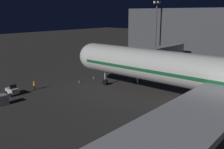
{
  "coord_description": "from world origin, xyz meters",
  "views": [
    {
      "loc": [
        37.38,
        17.73,
        14.56
      ],
      "look_at": [
        3.0,
        -12.04,
        3.5
      ],
      "focal_mm": 40.73,
      "sensor_mm": 36.0,
      "label": 1
    }
  ],
  "objects_px": {
    "ground_crew_under_port_wing": "(34,85)",
    "baggage_container_spare": "(2,100)",
    "apron_floodlight_mast": "(156,29)",
    "traffic_cone_nose_starboard": "(79,81)",
    "pushback_tug": "(12,91)",
    "traffic_cone_nose_port": "(94,77)",
    "jet_bridge": "(154,54)"
  },
  "relations": [
    {
      "from": "pushback_tug",
      "to": "ground_crew_under_port_wing",
      "type": "distance_m",
      "value": 4.36
    },
    {
      "from": "traffic_cone_nose_port",
      "to": "ground_crew_under_port_wing",
      "type": "bearing_deg",
      "value": -10.66
    },
    {
      "from": "jet_bridge",
      "to": "pushback_tug",
      "type": "distance_m",
      "value": 30.56
    },
    {
      "from": "traffic_cone_nose_port",
      "to": "traffic_cone_nose_starboard",
      "type": "xyz_separation_m",
      "value": [
        4.4,
        0.0,
        0.0
      ]
    },
    {
      "from": "jet_bridge",
      "to": "traffic_cone_nose_starboard",
      "type": "height_order",
      "value": "jet_bridge"
    },
    {
      "from": "jet_bridge",
      "to": "baggage_container_spare",
      "type": "bearing_deg",
      "value": -16.66
    },
    {
      "from": "pushback_tug",
      "to": "traffic_cone_nose_port",
      "type": "xyz_separation_m",
      "value": [
        -18.05,
        2.88,
        -0.51
      ]
    },
    {
      "from": "ground_crew_under_port_wing",
      "to": "traffic_cone_nose_port",
      "type": "xyz_separation_m",
      "value": [
        -13.7,
        2.58,
        -0.7
      ]
    },
    {
      "from": "ground_crew_under_port_wing",
      "to": "traffic_cone_nose_starboard",
      "type": "height_order",
      "value": "ground_crew_under_port_wing"
    },
    {
      "from": "apron_floodlight_mast",
      "to": "baggage_container_spare",
      "type": "height_order",
      "value": "apron_floodlight_mast"
    },
    {
      "from": "apron_floodlight_mast",
      "to": "baggage_container_spare",
      "type": "relative_size",
      "value": 10.4
    },
    {
      "from": "ground_crew_under_port_wing",
      "to": "traffic_cone_nose_port",
      "type": "distance_m",
      "value": 13.96
    },
    {
      "from": "pushback_tug",
      "to": "ground_crew_under_port_wing",
      "type": "relative_size",
      "value": 1.39
    },
    {
      "from": "traffic_cone_nose_port",
      "to": "traffic_cone_nose_starboard",
      "type": "height_order",
      "value": "same"
    },
    {
      "from": "baggage_container_spare",
      "to": "ground_crew_under_port_wing",
      "type": "distance_m",
      "value": 8.78
    },
    {
      "from": "jet_bridge",
      "to": "pushback_tug",
      "type": "xyz_separation_m",
      "value": [
        27.26,
        -12.93,
        -4.86
      ]
    },
    {
      "from": "apron_floodlight_mast",
      "to": "traffic_cone_nose_port",
      "type": "distance_m",
      "value": 25.41
    },
    {
      "from": "apron_floodlight_mast",
      "to": "baggage_container_spare",
      "type": "bearing_deg",
      "value": -1.19
    },
    {
      "from": "jet_bridge",
      "to": "apron_floodlight_mast",
      "type": "xyz_separation_m",
      "value": [
        -14.09,
        -8.35,
        4.63
      ]
    },
    {
      "from": "ground_crew_under_port_wing",
      "to": "baggage_container_spare",
      "type": "bearing_deg",
      "value": 22.34
    },
    {
      "from": "jet_bridge",
      "to": "pushback_tug",
      "type": "bearing_deg",
      "value": -25.37
    },
    {
      "from": "apron_floodlight_mast",
      "to": "ground_crew_under_port_wing",
      "type": "bearing_deg",
      "value": -6.59
    },
    {
      "from": "apron_floodlight_mast",
      "to": "baggage_container_spare",
      "type": "distance_m",
      "value": 46.11
    },
    {
      "from": "pushback_tug",
      "to": "jet_bridge",
      "type": "bearing_deg",
      "value": 154.63
    },
    {
      "from": "baggage_container_spare",
      "to": "traffic_cone_nose_starboard",
      "type": "distance_m",
      "value": 17.45
    },
    {
      "from": "jet_bridge",
      "to": "ground_crew_under_port_wing",
      "type": "height_order",
      "value": "jet_bridge"
    },
    {
      "from": "traffic_cone_nose_starboard",
      "to": "jet_bridge",
      "type": "bearing_deg",
      "value": 143.57
    },
    {
      "from": "jet_bridge",
      "to": "traffic_cone_nose_starboard",
      "type": "relative_size",
      "value": 38.45
    },
    {
      "from": "apron_floodlight_mast",
      "to": "traffic_cone_nose_port",
      "type": "height_order",
      "value": "apron_floodlight_mast"
    },
    {
      "from": "baggage_container_spare",
      "to": "traffic_cone_nose_port",
      "type": "height_order",
      "value": "baggage_container_spare"
    },
    {
      "from": "pushback_tug",
      "to": "traffic_cone_nose_starboard",
      "type": "height_order",
      "value": "pushback_tug"
    },
    {
      "from": "baggage_container_spare",
      "to": "pushback_tug",
      "type": "bearing_deg",
      "value": -136.03
    }
  ]
}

